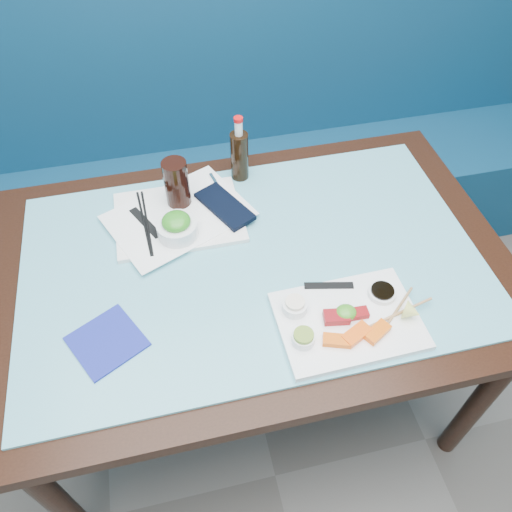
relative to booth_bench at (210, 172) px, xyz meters
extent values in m
cube|color=navy|center=(0.00, -0.07, -0.15)|extent=(3.00, 0.55, 0.45)
cube|color=navy|center=(0.00, 0.15, 0.33)|extent=(3.00, 0.12, 0.95)
cube|color=black|center=(0.00, -0.84, 0.36)|extent=(1.40, 0.90, 0.04)
cylinder|color=black|center=(-0.62, -1.21, -0.02)|extent=(0.06, 0.06, 0.71)
cylinder|color=black|center=(0.62, -1.21, -0.02)|extent=(0.06, 0.06, 0.71)
cylinder|color=black|center=(-0.62, -0.47, -0.02)|extent=(0.06, 0.06, 0.71)
cylinder|color=black|center=(0.62, -0.47, -0.02)|extent=(0.06, 0.06, 0.71)
cube|color=#5FAEBF|center=(0.00, -0.84, 0.38)|extent=(1.22, 0.76, 0.01)
cube|color=white|center=(0.18, -1.09, 0.39)|extent=(0.34, 0.25, 0.02)
cube|color=#EC5809|center=(0.13, -1.14, 0.41)|extent=(0.07, 0.05, 0.02)
cube|color=#FF550A|center=(0.18, -1.14, 0.41)|extent=(0.08, 0.06, 0.02)
cube|color=#F05B09|center=(0.23, -1.14, 0.41)|extent=(0.07, 0.06, 0.02)
cube|color=maroon|center=(0.15, -1.08, 0.41)|extent=(0.07, 0.05, 0.02)
cube|color=maroon|center=(0.21, -1.08, 0.41)|extent=(0.05, 0.03, 0.02)
ellipsoid|color=#3F9121|center=(0.18, -1.08, 0.41)|extent=(0.06, 0.06, 0.03)
cylinder|color=white|center=(0.06, -1.12, 0.41)|extent=(0.06, 0.06, 0.02)
cylinder|color=olive|center=(0.06, -1.12, 0.43)|extent=(0.06, 0.06, 0.01)
cylinder|color=white|center=(0.06, -1.03, 0.41)|extent=(0.08, 0.08, 0.03)
cylinder|color=white|center=(0.06, -1.03, 0.43)|extent=(0.05, 0.05, 0.01)
cylinder|color=white|center=(0.29, -1.04, 0.41)|extent=(0.09, 0.09, 0.01)
cylinder|color=black|center=(0.29, -1.04, 0.42)|extent=(0.07, 0.07, 0.01)
cone|color=#F8FF78|center=(0.33, -1.12, 0.42)|extent=(0.06, 0.06, 0.05)
cube|color=black|center=(0.17, -0.98, 0.40)|extent=(0.13, 0.05, 0.00)
cylinder|color=#997148|center=(0.29, -1.10, 0.40)|extent=(0.16, 0.13, 0.01)
cylinder|color=#AC7D51|center=(0.30, -1.10, 0.40)|extent=(0.20, 0.05, 0.01)
cube|color=white|center=(-0.17, -0.64, 0.39)|extent=(0.36, 0.27, 0.01)
cube|color=white|center=(-0.17, -0.64, 0.40)|extent=(0.46, 0.40, 0.00)
cylinder|color=white|center=(-0.18, -0.72, 0.42)|extent=(0.12, 0.12, 0.05)
ellipsoid|color=#2D861E|center=(-0.18, -0.72, 0.45)|extent=(0.09, 0.09, 0.04)
cylinder|color=black|center=(-0.16, -0.59, 0.47)|extent=(0.08, 0.08, 0.15)
cube|color=black|center=(-0.04, -0.64, 0.40)|extent=(0.16, 0.21, 0.01)
cylinder|color=white|center=(-0.04, -0.54, 0.40)|extent=(0.03, 0.10, 0.01)
cylinder|color=black|center=(-0.27, -0.65, 0.40)|extent=(0.03, 0.26, 0.01)
cylinder|color=black|center=(-0.26, -0.65, 0.40)|extent=(0.02, 0.26, 0.01)
cube|color=black|center=(-0.27, -0.65, 0.40)|extent=(0.09, 0.14, 0.00)
cylinder|color=black|center=(0.04, -0.50, 0.46)|extent=(0.07, 0.07, 0.16)
cylinder|color=white|center=(0.04, -0.50, 0.56)|extent=(0.03, 0.03, 0.05)
cylinder|color=red|center=(0.04, -0.50, 0.59)|extent=(0.03, 0.03, 0.01)
cube|color=navy|center=(-0.39, -1.01, 0.39)|extent=(0.20, 0.20, 0.01)
camera|label=1|loc=(-0.18, -1.69, 1.41)|focal=35.00mm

